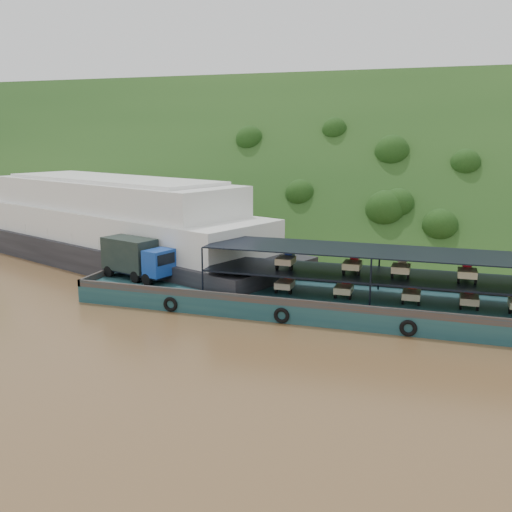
% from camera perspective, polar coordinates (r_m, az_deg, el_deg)
% --- Properties ---
extents(ground, '(160.00, 160.00, 0.00)m').
position_cam_1_polar(ground, '(40.01, 1.40, -5.53)').
color(ground, brown).
rests_on(ground, ground).
extents(hillside, '(140.00, 39.60, 39.60)m').
position_cam_1_polar(hillside, '(74.36, 9.41, 2.54)').
color(hillside, '#163714').
rests_on(hillside, ground).
extents(cargo_barge, '(35.09, 7.18, 4.54)m').
position_cam_1_polar(cargo_barge, '(40.18, 5.49, -3.92)').
color(cargo_barge, '#123742').
rests_on(cargo_barge, ground).
extents(passenger_ferry, '(41.10, 24.14, 8.14)m').
position_cam_1_polar(passenger_ferry, '(56.25, -14.08, 2.94)').
color(passenger_ferry, black).
rests_on(passenger_ferry, ground).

